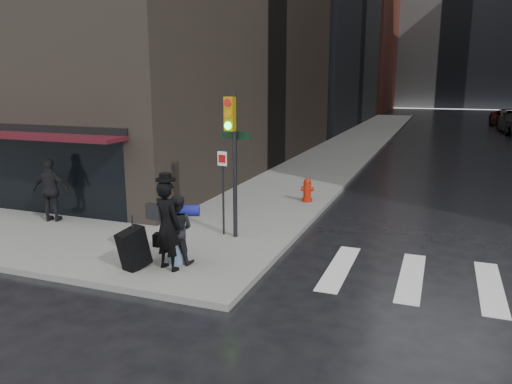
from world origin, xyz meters
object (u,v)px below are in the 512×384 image
at_px(fire_hydrant, 307,191).
at_px(parked_car_6, 510,118).
at_px(traffic_light, 232,146).
at_px(man_overcoat, 160,229).
at_px(man_jeans, 177,229).
at_px(man_greycoat, 51,190).

xyz_separation_m(fire_hydrant, parked_car_6, (9.83, 34.59, 0.32)).
bearing_deg(traffic_light, fire_hydrant, 89.62).
distance_m(traffic_light, fire_hydrant, 5.12).
bearing_deg(parked_car_6, traffic_light, -110.01).
distance_m(man_overcoat, traffic_light, 3.12).
relative_size(man_overcoat, man_jeans, 1.38).
bearing_deg(fire_hydrant, traffic_light, -100.19).
distance_m(man_overcoat, man_jeans, 0.50).
bearing_deg(man_greycoat, man_jeans, 145.24).
xyz_separation_m(traffic_light, fire_hydrant, (0.83, 4.60, -2.09)).
xyz_separation_m(man_jeans, man_greycoat, (-5.19, 1.77, 0.13)).
distance_m(man_jeans, man_greycoat, 5.49).
height_order(man_greycoat, traffic_light, traffic_light).
height_order(man_jeans, traffic_light, traffic_light).
xyz_separation_m(man_jeans, parked_car_6, (11.09, 41.38, -0.12)).
height_order(fire_hydrant, parked_car_6, parked_car_6).
bearing_deg(fire_hydrant, man_greycoat, -142.12).
bearing_deg(parked_car_6, man_greycoat, -117.14).
height_order(man_greycoat, parked_car_6, man_greycoat).
relative_size(man_greycoat, parked_car_6, 0.31).
distance_m(man_jeans, fire_hydrant, 6.92).
height_order(man_jeans, parked_car_6, man_jeans).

